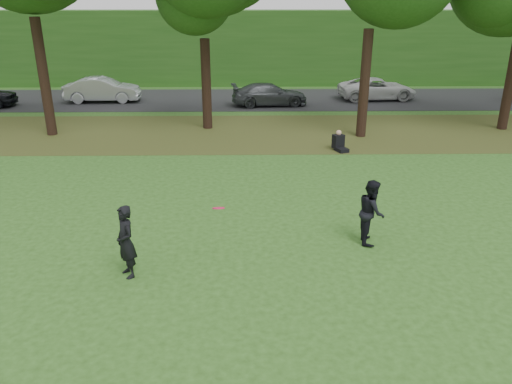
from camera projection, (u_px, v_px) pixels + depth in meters
ground at (298, 283)px, 10.98m from camera, size 120.00×120.00×0.00m
leaf_litter at (271, 132)px, 23.08m from camera, size 60.00×7.00×0.01m
street at (265, 99)px, 30.52m from camera, size 70.00×7.00×0.02m
far_hedge at (263, 48)px, 35.19m from camera, size 70.00×3.00×5.00m
player_left at (126, 242)px, 10.97m from camera, size 0.68×0.73×1.68m
player_right at (371, 212)px, 12.53m from camera, size 0.71×0.87×1.67m
parked_cars at (271, 91)px, 29.32m from camera, size 37.56×4.05×1.44m
frisbee at (219, 208)px, 11.03m from camera, size 0.33×0.33×0.12m
seated_person at (339, 143)px, 20.30m from camera, size 0.65×0.83×0.83m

